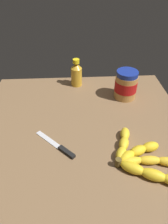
{
  "coord_description": "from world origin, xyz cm",
  "views": [
    {
      "loc": [
        3.24,
        62.12,
        55.26
      ],
      "look_at": [
        -0.34,
        -1.22,
        5.74
      ],
      "focal_mm": 33.48,
      "sensor_mm": 36.0,
      "label": 1
    }
  ],
  "objects_px": {
    "banana_bunch": "(142,158)",
    "peanut_butter_jar": "(126,85)",
    "honey_bottle": "(76,74)",
    "butter_knife": "(58,146)"
  },
  "relations": [
    {
      "from": "banana_bunch",
      "to": "honey_bottle",
      "type": "distance_m",
      "value": 0.55
    },
    {
      "from": "banana_bunch",
      "to": "honey_bottle",
      "type": "bearing_deg",
      "value": -68.87
    },
    {
      "from": "banana_bunch",
      "to": "butter_knife",
      "type": "relative_size",
      "value": 1.8
    },
    {
      "from": "banana_bunch",
      "to": "butter_knife",
      "type": "height_order",
      "value": "banana_bunch"
    },
    {
      "from": "banana_bunch",
      "to": "peanut_butter_jar",
      "type": "distance_m",
      "value": 0.39
    },
    {
      "from": "peanut_butter_jar",
      "to": "butter_knife",
      "type": "relative_size",
      "value": 0.9
    },
    {
      "from": "peanut_butter_jar",
      "to": "honey_bottle",
      "type": "relative_size",
      "value": 0.95
    },
    {
      "from": "peanut_butter_jar",
      "to": "butter_knife",
      "type": "height_order",
      "value": "peanut_butter_jar"
    },
    {
      "from": "honey_bottle",
      "to": "butter_knife",
      "type": "distance_m",
      "value": 0.44
    },
    {
      "from": "honey_bottle",
      "to": "butter_knife",
      "type": "relative_size",
      "value": 0.94
    }
  ]
}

